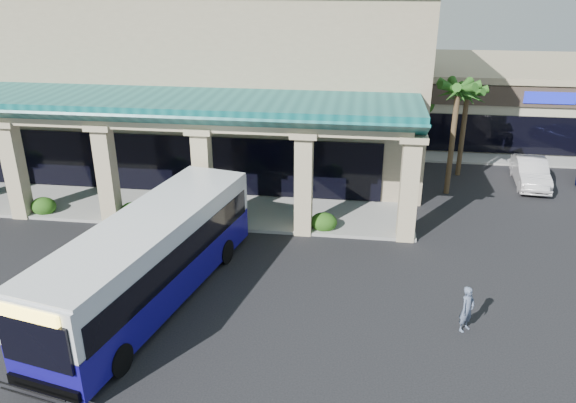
# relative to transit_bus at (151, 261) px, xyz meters

# --- Properties ---
(ground) EXTENTS (110.00, 110.00, 0.00)m
(ground) POSITION_rel_transit_bus_xyz_m (3.18, 1.00, -1.61)
(ground) COLOR black
(main_building) EXTENTS (30.80, 14.80, 11.35)m
(main_building) POSITION_rel_transit_bus_xyz_m (-4.82, 17.00, 4.07)
(main_building) COLOR tan
(main_building) RESTS_ON ground
(arcade) EXTENTS (30.00, 6.20, 5.70)m
(arcade) POSITION_rel_transit_bus_xyz_m (-4.82, 7.80, 1.24)
(arcade) COLOR #0E5254
(arcade) RESTS_ON ground
(strip_mall) EXTENTS (22.50, 12.50, 4.90)m
(strip_mall) POSITION_rel_transit_bus_xyz_m (21.18, 25.00, 0.84)
(strip_mall) COLOR beige
(strip_mall) RESTS_ON ground
(palm_0) EXTENTS (2.40, 2.40, 6.60)m
(palm_0) POSITION_rel_transit_bus_xyz_m (11.68, 12.00, 1.69)
(palm_0) COLOR #1E4D14
(palm_0) RESTS_ON ground
(palm_1) EXTENTS (2.40, 2.40, 5.80)m
(palm_1) POSITION_rel_transit_bus_xyz_m (12.68, 15.00, 1.29)
(palm_1) COLOR #1E4D14
(palm_1) RESTS_ON ground
(broadleaf_tree) EXTENTS (2.60, 2.60, 4.81)m
(broadleaf_tree) POSITION_rel_transit_bus_xyz_m (10.68, 20.00, 0.80)
(broadleaf_tree) COLOR #214B11
(broadleaf_tree) RESTS_ON ground
(transit_bus) EXTENTS (5.00, 11.80, 3.21)m
(transit_bus) POSITION_rel_transit_bus_xyz_m (0.00, 0.00, 0.00)
(transit_bus) COLOR navy
(transit_bus) RESTS_ON ground
(pedestrian) EXTENTS (0.68, 0.69, 1.60)m
(pedestrian) POSITION_rel_transit_bus_xyz_m (10.77, -0.34, -0.80)
(pedestrian) COLOR slate
(pedestrian) RESTS_ON ground
(car_white) EXTENTS (1.91, 4.57, 1.47)m
(car_white) POSITION_rel_transit_bus_xyz_m (16.31, 13.84, -0.87)
(car_white) COLOR silver
(car_white) RESTS_ON ground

